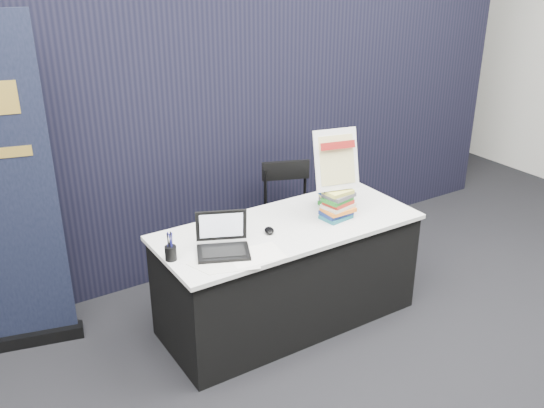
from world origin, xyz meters
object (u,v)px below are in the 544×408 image
(info_sign, at_px, (336,160))
(display_table, at_px, (288,273))
(laptop, at_px, (220,243))
(book_stack_tall, at_px, (337,204))
(book_stack_short, at_px, (335,196))
(stacking_chair, at_px, (296,213))

(info_sign, bearing_deg, display_table, -174.94)
(laptop, distance_m, book_stack_tall, 0.91)
(laptop, relative_size, book_stack_short, 1.73)
(display_table, distance_m, book_stack_tall, 0.59)
(book_stack_short, bearing_deg, display_table, -168.68)
(book_stack_tall, bearing_deg, info_sign, 90.00)
(book_stack_tall, height_order, book_stack_short, book_stack_tall)
(display_table, relative_size, info_sign, 4.29)
(info_sign, bearing_deg, stacking_chair, 92.78)
(laptop, distance_m, info_sign, 0.97)
(book_stack_tall, xyz_separation_m, stacking_chair, (0.12, 0.66, -0.36))
(display_table, height_order, info_sign, info_sign)
(laptop, bearing_deg, book_stack_short, 33.78)
(display_table, height_order, stacking_chair, stacking_chair)
(book_stack_tall, bearing_deg, laptop, -179.74)
(book_stack_tall, bearing_deg, book_stack_short, 55.80)
(info_sign, relative_size, stacking_chair, 0.47)
(stacking_chair, bearing_deg, book_stack_tall, -78.48)
(book_stack_tall, relative_size, stacking_chair, 0.23)
(laptop, height_order, stacking_chair, laptop)
(display_table, relative_size, stacking_chair, 2.02)
(info_sign, distance_m, stacking_chair, 0.92)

